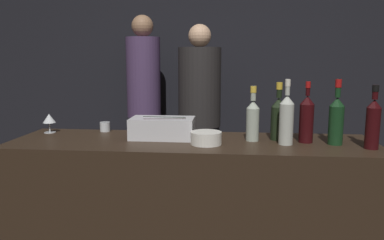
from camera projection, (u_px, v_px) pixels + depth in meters
name	position (u px, v px, depth m)	size (l,w,h in m)	color
wall_back_chalkboard	(209.00, 62.00, 4.05)	(6.40, 0.06, 2.80)	black
bar_counter	(192.00, 217.00, 2.28)	(2.14, 0.59, 0.95)	#2D2116
ice_bin_with_bottles	(163.00, 127.00, 2.27)	(0.38, 0.21, 0.13)	silver
bowl_white	(206.00, 138.00, 2.11)	(0.18, 0.18, 0.07)	silver
wine_glass	(49.00, 119.00, 2.44)	(0.08, 0.08, 0.12)	silver
candle_votive	(105.00, 127.00, 2.49)	(0.07, 0.07, 0.06)	silver
white_wine_bottle	(286.00, 118.00, 2.09)	(0.08, 0.08, 0.37)	#B2B7AD
red_wine_bottle_tall	(307.00, 118.00, 2.14)	(0.08, 0.08, 0.35)	black
rose_wine_bottle	(253.00, 118.00, 2.19)	(0.08, 0.08, 0.32)	#9EA899
red_wine_bottle_black_foil	(373.00, 122.00, 1.99)	(0.07, 0.07, 0.34)	black
red_wine_bottle_burgundy	(336.00, 119.00, 2.09)	(0.08, 0.08, 0.37)	#143319
champagne_bottle	(278.00, 117.00, 2.21)	(0.09, 0.09, 0.34)	black
person_in_hoodie	(199.00, 109.00, 3.53)	(0.40, 0.40, 1.74)	black
person_blond_tee	(144.00, 98.00, 3.71)	(0.33, 0.33, 1.85)	black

